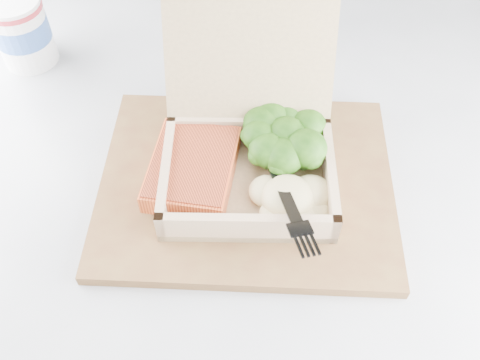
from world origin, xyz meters
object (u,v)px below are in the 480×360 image
(takeout_container, at_px, (249,140))
(serving_tray, at_px, (246,183))
(cafe_table, at_px, (214,276))
(paper_cup, at_px, (21,30))

(takeout_container, bearing_deg, serving_tray, -94.31)
(cafe_table, distance_m, takeout_container, 0.26)
(serving_tray, xyz_separation_m, takeout_container, (-0.01, 0.02, 0.05))
(cafe_table, relative_size, serving_tray, 3.08)
(serving_tray, bearing_deg, cafe_table, -139.79)
(takeout_container, xyz_separation_m, paper_cup, (-0.37, 0.10, -0.01))
(cafe_table, height_order, takeout_container, takeout_container)
(cafe_table, height_order, paper_cup, paper_cup)
(takeout_container, height_order, paper_cup, takeout_container)
(serving_tray, xyz_separation_m, paper_cup, (-0.38, 0.13, 0.05))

